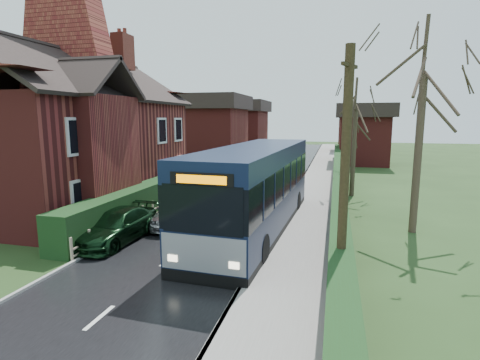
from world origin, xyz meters
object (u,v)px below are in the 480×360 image
(brick_house, at_px, (75,129))
(car_green, at_px, (117,226))
(bus, at_px, (255,189))
(telegraph_pole, at_px, (344,186))
(car_silver, at_px, (177,210))
(bus_stop_sign, at_px, (288,180))

(brick_house, relative_size, car_green, 3.29)
(bus, xyz_separation_m, telegraph_pole, (3.60, -6.82, 1.49))
(bus, relative_size, car_green, 2.80)
(bus, relative_size, car_silver, 2.99)
(bus, bearing_deg, telegraph_pole, -59.38)
(car_silver, height_order, bus_stop_sign, bus_stop_sign)
(brick_house, height_order, telegraph_pole, brick_house)
(bus_stop_sign, xyz_separation_m, telegraph_pole, (2.60, -10.38, 1.61))
(brick_house, distance_m, car_silver, 8.49)
(bus, height_order, bus_stop_sign, bus)
(bus, distance_m, bus_stop_sign, 3.70)
(brick_house, xyz_separation_m, bus_stop_sign, (11.93, 1.22, -2.63))
(car_silver, distance_m, car_green, 3.17)
(car_silver, relative_size, telegraph_pole, 0.63)
(car_silver, relative_size, car_green, 0.93)
(bus, bearing_deg, brick_house, 170.71)
(brick_house, distance_m, telegraph_pole, 17.21)
(car_silver, distance_m, bus_stop_sign, 6.10)
(bus, relative_size, telegraph_pole, 1.88)
(brick_house, relative_size, telegraph_pole, 2.21)
(car_green, bearing_deg, telegraph_pole, -21.14)
(bus, distance_m, car_green, 6.05)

